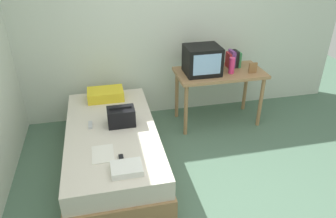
{
  "coord_description": "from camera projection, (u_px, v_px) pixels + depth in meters",
  "views": [
    {
      "loc": [
        -0.89,
        -2.2,
        2.35
      ],
      "look_at": [
        -0.19,
        0.93,
        0.58
      ],
      "focal_mm": 34.36,
      "sensor_mm": 36.0,
      "label": 1
    }
  ],
  "objects": [
    {
      "name": "water_bottle",
      "position": [
        232.0,
        66.0,
        4.12
      ],
      "size": [
        0.07,
        0.07,
        0.21
      ],
      "primitive_type": "cylinder",
      "color": "#E53372",
      "rests_on": "desk"
    },
    {
      "name": "remote_silver",
      "position": [
        90.0,
        125.0,
        3.56
      ],
      "size": [
        0.04,
        0.14,
        0.02
      ],
      "primitive_type": "cube",
      "color": "#B7B7BC",
      "rests_on": "bed"
    },
    {
      "name": "ground_plane",
      "position": [
        207.0,
        203.0,
        3.19
      ],
      "size": [
        8.0,
        8.0,
        0.0
      ],
      "primitive_type": "plane",
      "color": "#4C6B56"
    },
    {
      "name": "tv",
      "position": [
        202.0,
        60.0,
        4.08
      ],
      "size": [
        0.44,
        0.39,
        0.36
      ],
      "color": "black",
      "rests_on": "desk"
    },
    {
      "name": "bed",
      "position": [
        113.0,
        147.0,
        3.61
      ],
      "size": [
        1.0,
        2.0,
        0.47
      ],
      "color": "#9E754C",
      "rests_on": "ground"
    },
    {
      "name": "picture_frame",
      "position": [
        253.0,
        68.0,
        4.15
      ],
      "size": [
        0.11,
        0.02,
        0.14
      ],
      "primitive_type": "cube",
      "color": "olive",
      "rests_on": "desk"
    },
    {
      "name": "handbag",
      "position": [
        121.0,
        117.0,
        3.54
      ],
      "size": [
        0.3,
        0.2,
        0.23
      ],
      "color": "black",
      "rests_on": "bed"
    },
    {
      "name": "book_row",
      "position": [
        233.0,
        59.0,
        4.33
      ],
      "size": [
        0.17,
        0.17,
        0.23
      ],
      "color": "#B72D33",
      "rests_on": "desk"
    },
    {
      "name": "remote_dark",
      "position": [
        121.0,
        160.0,
        3.01
      ],
      "size": [
        0.04,
        0.16,
        0.02
      ],
      "primitive_type": "cube",
      "color": "black",
      "rests_on": "bed"
    },
    {
      "name": "desk",
      "position": [
        219.0,
        78.0,
        4.27
      ],
      "size": [
        1.16,
        0.6,
        0.75
      ],
      "color": "#9E754C",
      "rests_on": "ground"
    },
    {
      "name": "pillow",
      "position": [
        106.0,
        94.0,
        4.11
      ],
      "size": [
        0.45,
        0.3,
        0.13
      ],
      "primitive_type": "cube",
      "color": "yellow",
      "rests_on": "bed"
    },
    {
      "name": "wall_back",
      "position": [
        164.0,
        23.0,
        4.27
      ],
      "size": [
        5.2,
        0.1,
        2.6
      ],
      "primitive_type": "cube",
      "color": "silver",
      "rests_on": "ground"
    },
    {
      "name": "magazine",
      "position": [
        103.0,
        154.0,
        3.1
      ],
      "size": [
        0.21,
        0.29,
        0.01
      ],
      "primitive_type": "cube",
      "color": "white",
      "rests_on": "bed"
    },
    {
      "name": "folded_towel",
      "position": [
        127.0,
        168.0,
        2.87
      ],
      "size": [
        0.28,
        0.22,
        0.06
      ],
      "primitive_type": "cube",
      "color": "white",
      "rests_on": "bed"
    }
  ]
}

